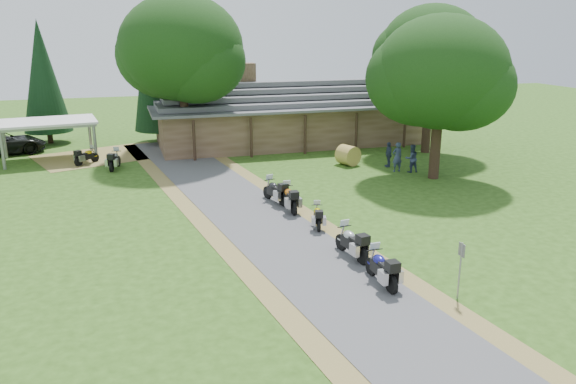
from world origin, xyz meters
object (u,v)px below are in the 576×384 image
object	(u,v)px
motorcycle_row_b	(352,241)
motorcycle_row_c	(318,215)
motorcycle_carport_a	(86,155)
motorcycle_row_e	(275,190)
motorcycle_carport_b	(115,159)
hay_bale	(348,155)
lodge	(287,112)
motorcycle_row_d	(290,197)
carport	(49,140)
car_dark_suv	(1,138)
motorcycle_row_a	(382,267)

from	to	relation	value
motorcycle_row_b	motorcycle_row_c	world-z (taller)	motorcycle_row_b
motorcycle_carport_a	motorcycle_row_e	bearing A→B (deg)	-93.74
motorcycle_carport_b	hay_bale	world-z (taller)	motorcycle_carport_b
motorcycle_carport_b	hay_bale	distance (m)	15.30
lodge	motorcycle_row_d	xyz separation A→B (m)	(-4.91, -16.82, -1.75)
motorcycle_row_b	motorcycle_row_e	bearing A→B (deg)	-1.54
motorcycle_row_b	motorcycle_row_e	size ratio (longest dim) A/B	1.01
carport	motorcycle_carport_b	distance (m)	5.98
carport	motorcycle_row_e	distance (m)	18.75
car_dark_suv	motorcycle_row_d	world-z (taller)	car_dark_suv
lodge	motorcycle_row_e	world-z (taller)	lodge
car_dark_suv	motorcycle_row_e	size ratio (longest dim) A/B	3.15
lodge	hay_bale	xyz separation A→B (m)	(1.66, -8.59, -1.79)
car_dark_suv	motorcycle_row_a	xyz separation A→B (m)	(16.82, -27.45, -0.53)
motorcycle_row_b	lodge	bearing A→B (deg)	-19.00
motorcycle_row_c	motorcycle_carport_a	bearing A→B (deg)	48.05
motorcycle_row_a	motorcycle_row_c	xyz separation A→B (m)	(-0.16, 6.32, -0.12)
carport	motorcycle_row_b	size ratio (longest dim) A/B	3.12
motorcycle_row_e	motorcycle_row_c	bearing A→B (deg)	176.51
motorcycle_row_c	motorcycle_row_b	bearing A→B (deg)	-163.96
carport	motorcycle_row_d	world-z (taller)	carport
car_dark_suv	motorcycle_carport_a	distance (m)	7.77
motorcycle_row_a	motorcycle_row_c	bearing A→B (deg)	0.02
car_dark_suv	motorcycle_row_e	bearing A→B (deg)	-152.94
lodge	carport	bearing A→B (deg)	-176.02
carport	motorcycle_row_e	xyz separation A→B (m)	(12.30, -14.13, -0.68)
motorcycle_carport_a	motorcycle_row_c	bearing A→B (deg)	-99.57
motorcycle_row_d	motorcycle_carport_a	distance (m)	16.89
carport	motorcycle_row_c	world-z (taller)	carport
motorcycle_row_c	motorcycle_carport_b	world-z (taller)	motorcycle_carport_b
motorcycle_row_c	motorcycle_row_e	world-z (taller)	motorcycle_row_e
motorcycle_row_b	motorcycle_carport_a	world-z (taller)	motorcycle_row_b
motorcycle_row_a	motorcycle_row_e	bearing A→B (deg)	4.23
motorcycle_carport_a	hay_bale	bearing A→B (deg)	-60.45
motorcycle_row_c	motorcycle_row_a	bearing A→B (deg)	-164.05
carport	motorcycle_carport_a	distance (m)	3.35
carport	motorcycle_row_a	bearing A→B (deg)	-68.98
lodge	motorcycle_row_a	world-z (taller)	lodge
lodge	motorcycle_row_b	world-z (taller)	lodge
car_dark_suv	motorcycle_row_a	size ratio (longest dim) A/B	3.19
motorcycle_row_a	motorcycle_carport_b	bearing A→B (deg)	22.45
motorcycle_carport_b	hay_bale	size ratio (longest dim) A/B	1.48
lodge	motorcycle_row_c	size ratio (longest dim) A/B	12.94
lodge	car_dark_suv	distance (m)	21.14
hay_bale	motorcycle_carport_b	bearing A→B (deg)	167.74
motorcycle_row_b	motorcycle_row_e	xyz separation A→B (m)	(-0.98, 7.91, -0.00)
carport	motorcycle_row_c	distance (m)	22.57
car_dark_suv	hay_bale	bearing A→B (deg)	-130.08
carport	hay_bale	world-z (taller)	carport
motorcycle_row_c	lodge	bearing A→B (deg)	1.89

